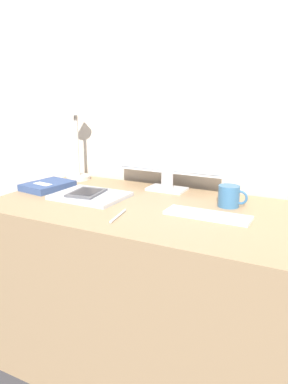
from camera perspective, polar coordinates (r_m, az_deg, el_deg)
The scene contains 10 objects.
wall_back at distance 1.82m, azimuth 7.75°, elevation 15.10°, with size 3.60×0.05×2.40m.
desk at distance 1.65m, azimuth 1.59°, elevation -14.74°, with size 1.35×0.69×0.75m.
monitor at distance 1.71m, azimuth 3.69°, elevation 8.27°, with size 0.53×0.11×0.46m.
keyboard at distance 1.40m, azimuth 9.65°, elevation -3.47°, with size 0.32×0.10×0.01m.
laptop at distance 1.64m, azimuth -8.19°, elevation -0.58°, with size 0.30×0.24×0.02m.
ereader at distance 1.64m, azimuth -8.75°, elevation -0.10°, with size 0.15×0.18×0.01m.
desk_lamp at distance 1.97m, azimuth -10.26°, elevation 8.35°, with size 0.13×0.13×0.40m.
notebook at distance 1.83m, azimuth -14.46°, elevation 0.94°, with size 0.19×0.24×0.03m.
coffee_mug at distance 1.53m, azimuth 12.88°, elevation -0.62°, with size 0.12×0.08×0.09m.
pen at distance 1.38m, azimuth -3.96°, elevation -3.64°, with size 0.03×0.15×0.01m.
Camera 1 is at (0.62, -1.13, 1.19)m, focal length 35.00 mm.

